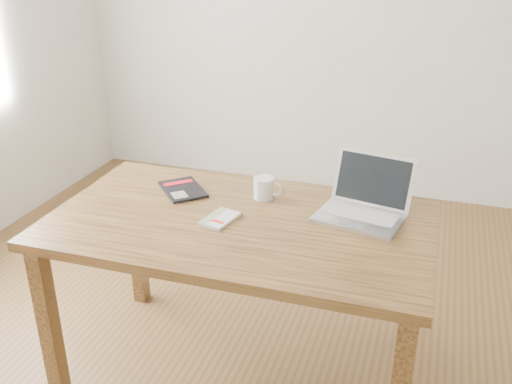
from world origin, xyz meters
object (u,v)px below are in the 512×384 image
(black_guidebook, at_px, (183,189))
(coffee_mug, at_px, (264,188))
(desk, at_px, (239,240))
(white_guidebook, at_px, (220,219))
(laptop, at_px, (364,204))

(black_guidebook, bearing_deg, coffee_mug, -36.62)
(desk, xyz_separation_m, black_guidebook, (-0.33, 0.19, 0.10))
(white_guidebook, relative_size, coffee_mug, 1.46)
(white_guidebook, distance_m, black_guidebook, 0.34)
(laptop, bearing_deg, white_guidebook, -145.28)
(black_guidebook, distance_m, coffee_mug, 0.37)
(desk, height_order, laptop, laptop)
(black_guidebook, height_order, coffee_mug, coffee_mug)
(laptop, height_order, coffee_mug, laptop)
(desk, bearing_deg, white_guidebook, -157.58)
(white_guidebook, distance_m, coffee_mug, 0.28)
(white_guidebook, bearing_deg, laptop, 35.23)
(laptop, xyz_separation_m, coffee_mug, (-0.42, 0.03, -0.00))
(desk, relative_size, white_guidebook, 8.31)
(coffee_mug, bearing_deg, desk, -99.91)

